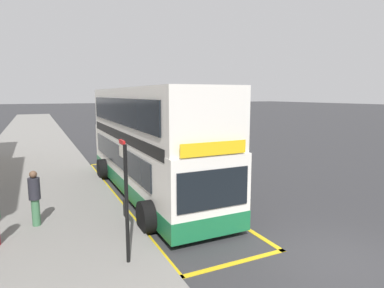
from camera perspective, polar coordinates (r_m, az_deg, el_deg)
name	(u,v)px	position (r m, az deg, el deg)	size (l,w,h in m)	color
ground_plane	(102,132)	(38.03, -15.46, 2.07)	(260.00, 260.00, 0.00)	#333335
pavement_near	(33,134)	(37.43, -26.06, 1.51)	(6.00, 76.00, 0.14)	gray
double_decker_bus	(149,144)	(13.81, -7.62, -0.07)	(3.22, 11.16, 4.40)	white
bus_bay_markings	(150,191)	(14.29, -7.40, -8.25)	(3.13, 13.53, 0.01)	gold
bus_stop_sign	(126,193)	(7.92, -11.56, -8.41)	(0.09, 0.51, 2.94)	black
parked_car_white_kerbside	(177,131)	(30.13, -2.66, 2.26)	(2.09, 4.20, 1.62)	silver
parked_car_teal_distant	(111,115)	(56.90, -14.03, 5.01)	(2.09, 4.20, 1.62)	#196066
pedestrian_waiting_near_sign	(35,196)	(11.13, -25.85, -8.19)	(0.34, 0.34, 1.73)	#3F724C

